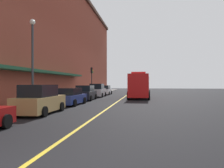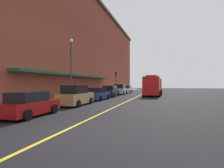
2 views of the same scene
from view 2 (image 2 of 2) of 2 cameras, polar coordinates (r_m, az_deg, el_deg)
ground_plane at (r=31.80m, az=8.47°, el=-3.55°), size 112.00×112.00×0.00m
sidewalk_left at (r=33.19m, az=-2.22°, el=-3.26°), size 2.40×70.00×0.15m
lane_center_stripe at (r=31.80m, az=8.47°, el=-3.54°), size 0.16×70.00×0.01m
brick_building_left at (r=35.02m, az=-11.63°, el=11.00°), size 9.95×64.00×17.28m
parked_car_0 at (r=12.68m, az=-24.12°, el=-5.85°), size 2.00×4.21×1.54m
parked_car_1 at (r=17.70m, az=-11.13°, el=-3.65°), size 2.07×4.57×1.90m
parked_car_2 at (r=23.05m, az=-4.45°, el=-3.12°), size 2.13×4.52×1.55m
parked_car_3 at (r=28.73m, az=-0.54°, el=-2.31°), size 2.20×4.85×1.74m
parked_car_4 at (r=34.77m, az=2.50°, el=-1.76°), size 2.19×4.50×1.92m
parked_car_5 at (r=40.77m, az=4.61°, el=-1.66°), size 2.07×4.66×1.62m
fire_truck at (r=31.90m, az=12.58°, el=-0.67°), size 2.93×8.69×3.35m
parking_meter_0 at (r=37.80m, az=1.44°, el=-1.35°), size 0.14×0.18×1.33m
parking_meter_1 at (r=26.87m, az=-4.75°, el=-1.96°), size 0.14×0.18×1.33m
parking_meter_2 at (r=15.88m, az=-20.96°, el=-3.44°), size 0.14×0.18×1.33m
street_lamp_left at (r=21.32m, az=-12.54°, el=6.47°), size 0.44×0.44×6.94m
traffic_light_near at (r=37.15m, az=1.27°, el=1.85°), size 0.38×0.36×4.30m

